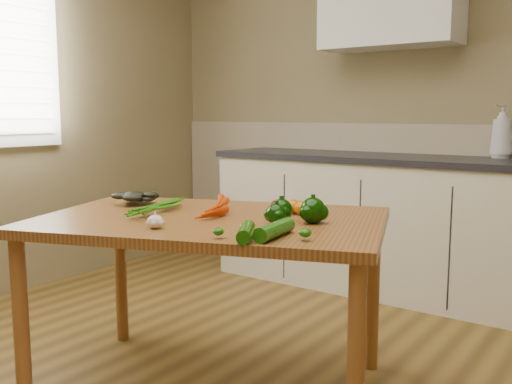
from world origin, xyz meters
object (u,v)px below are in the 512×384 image
(leafy_greens, at_px, (138,194))
(pepper_c, at_px, (276,214))
(tomato_b, at_px, (293,207))
(tomato_a, at_px, (278,206))
(carrot_bunch, at_px, (198,207))
(pepper_b, at_px, (313,211))
(garlic_bulb, at_px, (155,222))
(pepper_a, at_px, (281,210))
(soap_bottle_a, at_px, (502,131))
(zucchini_b, at_px, (246,232))
(tomato_c, at_px, (302,208))
(table, at_px, (211,237))
(zucchini_a, at_px, (275,230))

(leafy_greens, relative_size, pepper_c, 2.53)
(leafy_greens, bearing_deg, tomato_b, 15.76)
(pepper_c, xyz_separation_m, tomato_a, (-0.13, 0.21, -0.01))
(carrot_bunch, xyz_separation_m, tomato_a, (0.25, 0.23, -0.01))
(pepper_b, distance_m, tomato_a, 0.26)
(leafy_greens, relative_size, garlic_bulb, 3.31)
(carrot_bunch, bearing_deg, pepper_c, -16.83)
(leafy_greens, distance_m, pepper_a, 0.78)
(soap_bottle_a, height_order, pepper_b, soap_bottle_a)
(carrot_bunch, height_order, zucchini_b, carrot_bunch)
(carrot_bunch, bearing_deg, pepper_a, -7.81)
(pepper_a, bearing_deg, tomato_c, 92.92)
(tomato_c, relative_size, zucchini_b, 0.34)
(pepper_a, bearing_deg, pepper_b, 18.59)
(table, bearing_deg, pepper_b, -2.44)
(leafy_greens, distance_m, tomato_b, 0.76)
(soap_bottle_a, distance_m, zucchini_a, 2.13)
(pepper_a, relative_size, tomato_b, 1.34)
(table, distance_m, pepper_a, 0.33)
(pepper_a, xyz_separation_m, tomato_a, (-0.12, 0.15, -0.01))
(zucchini_a, xyz_separation_m, zucchini_b, (-0.06, -0.08, -0.00))
(zucchini_a, bearing_deg, tomato_a, 121.97)
(tomato_b, distance_m, tomato_c, 0.04)
(zucchini_b, bearing_deg, table, 145.54)
(pepper_c, distance_m, zucchini_a, 0.24)
(zucchini_a, bearing_deg, zucchini_b, -128.76)
(tomato_c, height_order, zucchini_b, tomato_c)
(soap_bottle_a, xyz_separation_m, zucchini_b, (-0.32, -2.18, -0.29))
(carrot_bunch, xyz_separation_m, pepper_c, (0.38, 0.02, 0.00))
(pepper_a, bearing_deg, pepper_c, -76.53)
(zucchini_b, bearing_deg, pepper_a, 102.84)
(tomato_a, xyz_separation_m, tomato_c, (0.11, 0.02, 0.00))
(soap_bottle_a, xyz_separation_m, pepper_a, (-0.40, -1.84, -0.27))
(tomato_b, bearing_deg, zucchini_b, -75.71)
(tomato_b, relative_size, zucchini_b, 0.35)
(leafy_greens, bearing_deg, pepper_c, -1.91)
(carrot_bunch, relative_size, zucchini_a, 1.14)
(table, xyz_separation_m, pepper_a, (0.29, 0.09, 0.13))
(carrot_bunch, distance_m, pepper_c, 0.38)
(carrot_bunch, xyz_separation_m, zucchini_b, (0.45, -0.26, -0.01))
(soap_bottle_a, height_order, tomato_c, soap_bottle_a)
(leafy_greens, bearing_deg, table, -6.65)
(soap_bottle_a, bearing_deg, zucchini_b, -65.99)
(tomato_b, bearing_deg, garlic_bulb, -113.96)
(carrot_bunch, relative_size, tomato_c, 4.03)
(pepper_c, relative_size, tomato_c, 1.22)
(garlic_bulb, xyz_separation_m, pepper_c, (0.32, 0.33, 0.01))
(tomato_a, xyz_separation_m, zucchini_b, (0.19, -0.49, -0.00))
(zucchini_b, bearing_deg, zucchini_a, 51.24)
(pepper_b, height_order, tomato_b, pepper_b)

